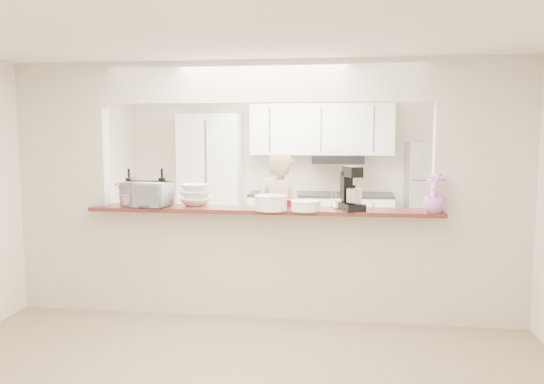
% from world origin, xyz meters
% --- Properties ---
extents(floor, '(6.00, 6.00, 0.00)m').
position_xyz_m(floor, '(0.00, 0.00, 0.00)').
color(floor, gray).
rests_on(floor, ground).
extents(tile_overlay, '(5.00, 2.90, 0.01)m').
position_xyz_m(tile_overlay, '(0.00, 1.55, 0.01)').
color(tile_overlay, beige).
rests_on(tile_overlay, floor).
extents(partition, '(5.00, 0.15, 2.50)m').
position_xyz_m(partition, '(0.00, 0.00, 1.48)').
color(partition, beige).
rests_on(partition, floor).
extents(bar_counter, '(3.40, 0.38, 1.09)m').
position_xyz_m(bar_counter, '(0.00, -0.00, 0.58)').
color(bar_counter, beige).
rests_on(bar_counter, floor).
extents(kitchen_cabinets, '(3.15, 0.62, 2.25)m').
position_xyz_m(kitchen_cabinets, '(-0.19, 2.72, 0.97)').
color(kitchen_cabinets, white).
rests_on(kitchen_cabinets, floor).
extents(refrigerator, '(0.75, 0.70, 1.70)m').
position_xyz_m(refrigerator, '(2.05, 2.65, 0.85)').
color(refrigerator, '#BDBCC2').
rests_on(refrigerator, floor).
extents(flower_left, '(0.29, 0.25, 0.31)m').
position_xyz_m(flower_left, '(-1.30, -0.15, 1.25)').
color(flower_left, '#DE75C4').
rests_on(flower_left, bar_counter).
extents(wine_bottle_a, '(0.07, 0.07, 0.37)m').
position_xyz_m(wine_bottle_a, '(-1.05, 0.07, 1.23)').
color(wine_bottle_a, black).
rests_on(wine_bottle_a, bar_counter).
extents(wine_bottle_b, '(0.07, 0.07, 0.36)m').
position_xyz_m(wine_bottle_b, '(-1.40, 0.07, 1.23)').
color(wine_bottle_b, black).
rests_on(wine_bottle_b, bar_counter).
extents(toaster_oven, '(0.46, 0.33, 0.24)m').
position_xyz_m(toaster_oven, '(-1.15, -0.10, 1.21)').
color(toaster_oven, '#B7B8BD').
rests_on(toaster_oven, bar_counter).
extents(serving_bowls, '(0.35, 0.35, 0.21)m').
position_xyz_m(serving_bowls, '(-0.70, 0.05, 1.20)').
color(serving_bowls, white).
rests_on(serving_bowls, bar_counter).
extents(plate_stack_a, '(0.31, 0.31, 0.14)m').
position_xyz_m(plate_stack_a, '(0.10, -0.19, 1.16)').
color(plate_stack_a, white).
rests_on(plate_stack_a, bar_counter).
extents(plate_stack_b, '(0.27, 0.27, 0.09)m').
position_xyz_m(plate_stack_b, '(0.42, -0.19, 1.14)').
color(plate_stack_b, white).
rests_on(plate_stack_b, bar_counter).
extents(red_bowl, '(0.16, 0.16, 0.07)m').
position_xyz_m(red_bowl, '(0.20, 0.08, 1.13)').
color(red_bowl, maroon).
rests_on(red_bowl, bar_counter).
extents(tan_bowl, '(0.16, 0.16, 0.07)m').
position_xyz_m(tan_bowl, '(0.05, -0.03, 1.13)').
color(tan_bowl, tan).
rests_on(tan_bowl, bar_counter).
extents(utensil_caddy, '(0.30, 0.23, 0.25)m').
position_xyz_m(utensil_caddy, '(0.80, 0.05, 1.19)').
color(utensil_caddy, silver).
rests_on(utensil_caddy, bar_counter).
extents(stand_mixer, '(0.27, 0.32, 0.41)m').
position_xyz_m(stand_mixer, '(0.84, -0.09, 1.28)').
color(stand_mixer, black).
rests_on(stand_mixer, bar_counter).
extents(flower_right, '(0.23, 0.23, 0.36)m').
position_xyz_m(flower_right, '(1.60, -0.15, 1.27)').
color(flower_right, '#CA6FCE').
rests_on(flower_right, bar_counter).
extents(person, '(0.68, 0.56, 1.61)m').
position_xyz_m(person, '(0.06, 0.90, 0.80)').
color(person, tan).
rests_on(person, floor).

